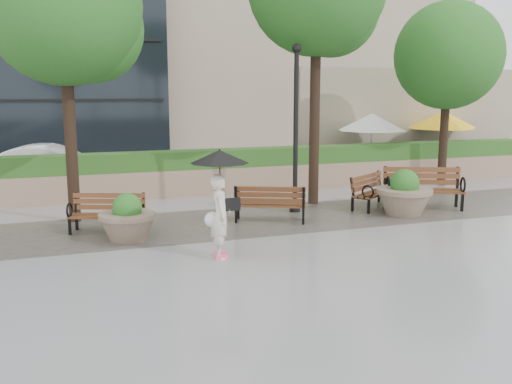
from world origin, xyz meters
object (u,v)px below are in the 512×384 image
object	(u,v)px
planter_right	(404,197)
car_right	(52,165)
lamppost	(296,139)
bench_1	(107,222)
pedestrian	(220,193)
planter_left	(128,222)
bench_2	(270,211)
bench_3	(374,198)
bench_4	(422,197)

from	to	relation	value
planter_right	car_right	distance (m)	11.60
lamppost	car_right	size ratio (longest dim) A/B	1.04
bench_1	lamppost	xyz separation A→B (m)	(4.84, 0.68, 1.65)
car_right	pedestrian	xyz separation A→B (m)	(3.04, -9.95, 0.57)
planter_left	car_right	bearing A→B (deg)	100.58
bench_2	car_right	distance (m)	9.04
bench_2	bench_3	xyz separation A→B (m)	(3.26, 0.64, -0.00)
lamppost	pedestrian	bearing A→B (deg)	-131.91
car_right	pedestrian	size ratio (longest dim) A/B	2.01
bench_2	bench_3	world-z (taller)	bench_2
bench_1	bench_4	size ratio (longest dim) A/B	0.80
bench_2	pedestrian	world-z (taller)	pedestrian
lamppost	car_right	world-z (taller)	lamppost
bench_3	lamppost	size ratio (longest dim) A/B	0.41
bench_1	bench_2	bearing A→B (deg)	18.11
pedestrian	lamppost	bearing A→B (deg)	-29.50
bench_2	bench_1	bearing A→B (deg)	21.51
bench_1	bench_3	xyz separation A→B (m)	(7.07, 0.45, 0.01)
bench_3	planter_right	xyz separation A→B (m)	(0.26, -1.02, 0.20)
bench_4	pedestrian	bearing A→B (deg)	-134.74
bench_1	lamppost	size ratio (longest dim) A/B	0.40
lamppost	car_right	bearing A→B (deg)	132.02
bench_2	lamppost	distance (m)	2.12
planter_left	car_right	world-z (taller)	car_right
bench_1	lamppost	bearing A→B (deg)	29.06
bench_1	car_right	size ratio (longest dim) A/B	0.42
planter_right	lamppost	size ratio (longest dim) A/B	0.33
bench_2	bench_4	size ratio (longest dim) A/B	0.83
planter_right	pedestrian	bearing A→B (deg)	-159.49
bench_4	pedestrian	world-z (taller)	pedestrian
bench_4	car_right	world-z (taller)	car_right
bench_2	car_right	xyz separation A→B (m)	(-4.97, 7.53, 0.41)
planter_left	pedestrian	world-z (taller)	pedestrian
planter_left	lamppost	size ratio (longest dim) A/B	0.28
car_right	planter_right	bearing A→B (deg)	-118.40
bench_3	car_right	world-z (taller)	car_right
planter_left	lamppost	distance (m)	4.95
car_right	bench_3	bearing A→B (deg)	-115.34
planter_left	lamppost	bearing A→B (deg)	18.00
bench_4	planter_right	world-z (taller)	planter_right
planter_left	planter_right	distance (m)	6.97
bench_2	pedestrian	distance (m)	3.25
bench_1	bench_3	bearing A→B (deg)	24.67
planter_right	lamppost	distance (m)	3.14
bench_2	pedestrian	bearing A→B (deg)	75.83
bench_4	planter_right	size ratio (longest dim) A/B	1.54
bench_3	bench_4	distance (m)	1.29
planter_left	planter_right	bearing A→B (deg)	1.62
bench_3	pedestrian	xyz separation A→B (m)	(-5.19, -3.06, 0.98)
planter_right	car_right	xyz separation A→B (m)	(-8.48, 7.92, 0.22)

